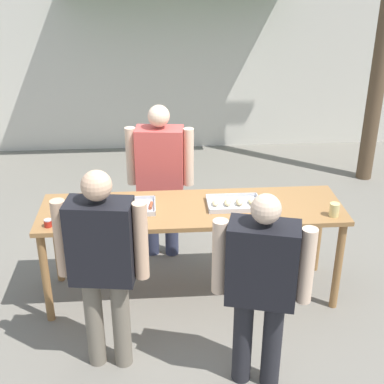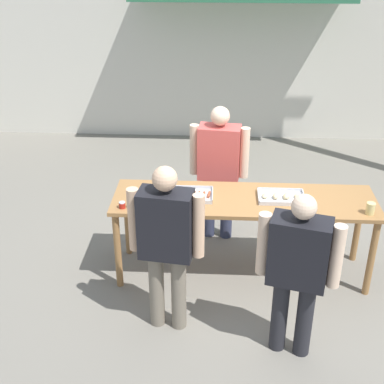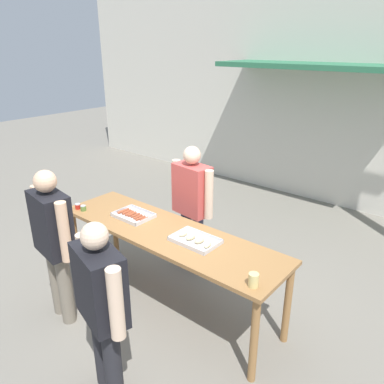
# 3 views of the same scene
# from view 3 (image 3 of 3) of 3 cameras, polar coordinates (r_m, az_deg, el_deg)

# --- Properties ---
(ground_plane) EXTENTS (24.00, 24.00, 0.00)m
(ground_plane) POSITION_cam_3_polar(r_m,az_deg,el_deg) (4.41, -3.57, -16.43)
(ground_plane) COLOR slate
(building_facade_back) EXTENTS (12.00, 1.11, 4.50)m
(building_facade_back) POSITION_cam_3_polar(r_m,az_deg,el_deg) (6.93, 20.12, 16.58)
(building_facade_back) COLOR beige
(building_facade_back) RESTS_ON ground
(serving_table) EXTENTS (2.66, 0.74, 0.90)m
(serving_table) POSITION_cam_3_polar(r_m,az_deg,el_deg) (3.97, -3.83, -7.26)
(serving_table) COLOR olive
(serving_table) RESTS_ON ground
(food_tray_sausages) EXTENTS (0.42, 0.32, 0.04)m
(food_tray_sausages) POSITION_cam_3_polar(r_m,az_deg,el_deg) (4.28, -8.94, -3.54)
(food_tray_sausages) COLOR silver
(food_tray_sausages) RESTS_ON serving_table
(food_tray_buns) EXTENTS (0.47, 0.31, 0.06)m
(food_tray_buns) POSITION_cam_3_polar(r_m,az_deg,el_deg) (3.71, 0.50, -7.34)
(food_tray_buns) COLOR silver
(food_tray_buns) RESTS_ON serving_table
(condiment_jar_mustard) EXTENTS (0.06, 0.06, 0.06)m
(condiment_jar_mustard) POSITION_cam_3_polar(r_m,az_deg,el_deg) (4.61, -16.99, -2.10)
(condiment_jar_mustard) COLOR #B22319
(condiment_jar_mustard) RESTS_ON serving_table
(condiment_jar_ketchup) EXTENTS (0.06, 0.06, 0.06)m
(condiment_jar_ketchup) POSITION_cam_3_polar(r_m,az_deg,el_deg) (4.55, -16.23, -2.36)
(condiment_jar_ketchup) COLOR #567A38
(condiment_jar_ketchup) RESTS_ON serving_table
(beer_cup) EXTENTS (0.08, 0.08, 0.12)m
(beer_cup) POSITION_cam_3_polar(r_m,az_deg,el_deg) (3.11, 9.35, -13.10)
(beer_cup) COLOR #DBC67A
(beer_cup) RESTS_ON serving_table
(person_server_behind_table) EXTENTS (0.66, 0.30, 1.62)m
(person_server_behind_table) POSITION_cam_3_polar(r_m,az_deg,el_deg) (4.55, 0.00, -1.18)
(person_server_behind_table) COLOR #333851
(person_server_behind_table) RESTS_ON ground
(person_customer_holding_hotdog) EXTENTS (0.67, 0.31, 1.64)m
(person_customer_holding_hotdog) POSITION_cam_3_polar(r_m,az_deg,el_deg) (3.94, -20.36, -6.27)
(person_customer_holding_hotdog) COLOR #756B5B
(person_customer_holding_hotdog) RESTS_ON ground
(person_customer_with_cup) EXTENTS (0.67, 0.38, 1.56)m
(person_customer_with_cup) POSITION_cam_3_polar(r_m,az_deg,el_deg) (3.03, -13.65, -15.66)
(person_customer_with_cup) COLOR #232328
(person_customer_with_cup) RESTS_ON ground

